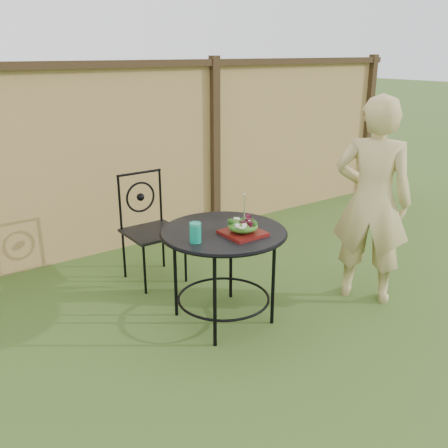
% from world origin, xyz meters
% --- Properties ---
extents(ground, '(60.00, 60.00, 0.00)m').
position_xyz_m(ground, '(0.00, 0.00, 0.00)').
color(ground, '#304B18').
rests_on(ground, ground).
extents(fence, '(8.00, 0.12, 1.90)m').
position_xyz_m(fence, '(-0.00, 2.19, 0.95)').
color(fence, tan).
rests_on(fence, ground).
extents(patio_table, '(0.92, 0.92, 0.72)m').
position_xyz_m(patio_table, '(0.14, 0.37, 0.59)').
color(patio_table, black).
rests_on(patio_table, ground).
extents(patio_chair, '(0.46, 0.46, 0.95)m').
position_xyz_m(patio_chair, '(0.05, 1.36, 0.50)').
color(patio_chair, black).
rests_on(patio_chair, ground).
extents(diner, '(0.66, 0.72, 1.66)m').
position_xyz_m(diner, '(1.31, -0.00, 0.83)').
color(diner, tan).
rests_on(diner, ground).
extents(salad_plate, '(0.27, 0.27, 0.02)m').
position_xyz_m(salad_plate, '(0.19, 0.22, 0.74)').
color(salad_plate, '#480B0A').
rests_on(salad_plate, patio_table).
extents(salad, '(0.21, 0.21, 0.08)m').
position_xyz_m(salad, '(0.19, 0.22, 0.79)').
color(salad, '#235614').
rests_on(salad, salad_plate).
extents(fork, '(0.01, 0.01, 0.18)m').
position_xyz_m(fork, '(0.20, 0.22, 0.92)').
color(fork, silver).
rests_on(fork, salad).
extents(drinking_glass, '(0.08, 0.08, 0.14)m').
position_xyz_m(drinking_glass, '(-0.16, 0.29, 0.79)').
color(drinking_glass, '#0D9E7E').
rests_on(drinking_glass, patio_table).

